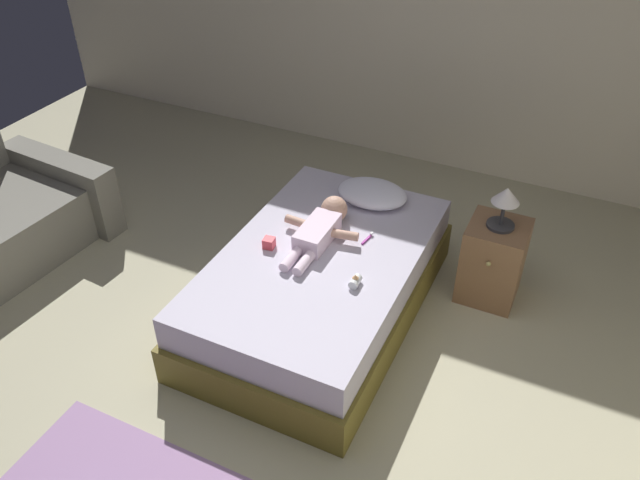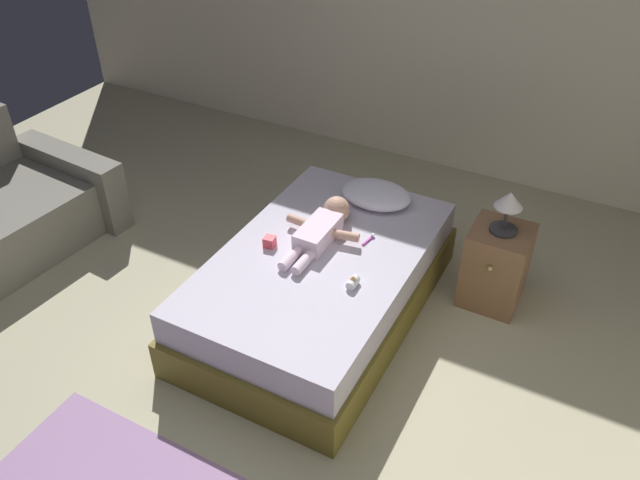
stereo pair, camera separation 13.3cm
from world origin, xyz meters
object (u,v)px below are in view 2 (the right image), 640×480
at_px(pillow, 376,194).
at_px(baby_bottle, 353,282).
at_px(baby, 323,227).
at_px(nightstand, 495,266).
at_px(bed, 320,284).
at_px(lamp, 508,205).
at_px(toy_block, 270,242).
at_px(toothbrush, 369,239).

xyz_separation_m(pillow, baby_bottle, (0.24, -0.86, -0.03)).
distance_m(pillow, baby_bottle, 0.90).
height_order(pillow, baby_bottle, pillow).
distance_m(baby, nightstand, 1.15).
relative_size(bed, lamp, 6.76).
distance_m(bed, lamp, 1.25).
bearing_deg(nightstand, lamp, 90.00).
height_order(baby, toy_block, baby).
bearing_deg(baby_bottle, pillow, 105.66).
height_order(bed, baby, baby).
bearing_deg(bed, toothbrush, 51.01).
bearing_deg(baby_bottle, toy_block, 170.60).
bearing_deg(baby_bottle, baby, 137.34).
bearing_deg(baby, bed, -67.37).
relative_size(bed, toothbrush, 14.91).
relative_size(toothbrush, nightstand, 0.23).
bearing_deg(nightstand, pillow, 177.44).
bearing_deg(toy_block, toothbrush, 33.26).
xyz_separation_m(bed, baby_bottle, (0.31, -0.18, 0.28)).
xyz_separation_m(bed, baby, (-0.07, 0.17, 0.31)).
relative_size(nightstand, baby_bottle, 6.32).
relative_size(pillow, toothbrush, 3.79).
bearing_deg(bed, baby_bottle, -30.64).
distance_m(pillow, baby, 0.53).
distance_m(bed, toy_block, 0.42).
bearing_deg(baby, pillow, 75.05).
relative_size(pillow, nightstand, 0.87).
bearing_deg(pillow, baby, -104.95).
relative_size(nightstand, lamp, 1.98).
xyz_separation_m(nightstand, baby_bottle, (-0.63, -0.83, 0.23)).
xyz_separation_m(baby, nightstand, (1.01, 0.48, -0.27)).
distance_m(baby, toothbrush, 0.30).
distance_m(lamp, toy_block, 1.46).
height_order(bed, lamp, lamp).
bearing_deg(toothbrush, nightstand, 27.59).
height_order(toothbrush, baby_bottle, baby_bottle).
bearing_deg(nightstand, baby, -154.82).
height_order(toy_block, baby_bottle, baby_bottle).
xyz_separation_m(bed, lamp, (0.94, 0.64, 0.51)).
bearing_deg(toy_block, bed, 14.76).
bearing_deg(pillow, toy_block, -116.33).
height_order(baby, baby_bottle, baby).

